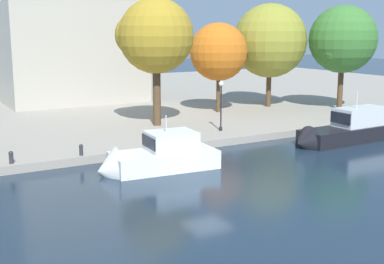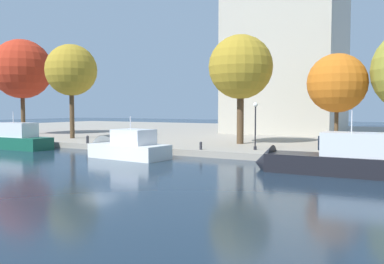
{
  "view_description": "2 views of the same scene",
  "coord_description": "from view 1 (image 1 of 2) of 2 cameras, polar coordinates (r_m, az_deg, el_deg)",
  "views": [
    {
      "loc": [
        -15.19,
        -24.53,
        8.86
      ],
      "look_at": [
        1.43,
        4.21,
        2.22
      ],
      "focal_mm": 48.87,
      "sensor_mm": 36.0,
      "label": 1
    },
    {
      "loc": [
        20.22,
        -21.94,
        4.12
      ],
      "look_at": [
        4.11,
        6.45,
        2.19
      ],
      "focal_mm": 37.87,
      "sensor_mm": 36.0,
      "label": 2
    }
  ],
  "objects": [
    {
      "name": "motor_yacht_1",
      "position": [
        33.11,
        -4.06,
        -3.12
      ],
      "size": [
        7.88,
        3.52,
        4.53
      ],
      "rotation": [
        0.0,
        0.0,
        3.06
      ],
      "color": "silver",
      "rests_on": "ground_plane"
    },
    {
      "name": "tree_2",
      "position": [
        44.9,
        -4.33,
        10.26
      ],
      "size": [
        6.36,
        6.39,
        10.82
      ],
      "color": "#4C3823",
      "rests_on": "dock_promenade"
    },
    {
      "name": "mooring_bollard_0",
      "position": [
        35.28,
        -12.01,
        -1.86
      ],
      "size": [
        0.28,
        0.28,
        0.77
      ],
      "color": "#2D2D33",
      "rests_on": "dock_promenade"
    },
    {
      "name": "mooring_bollard_2",
      "position": [
        34.36,
        -19.14,
        -2.57
      ],
      "size": [
        0.3,
        0.3,
        0.8
      ],
      "color": "#2D2D33",
      "rests_on": "dock_promenade"
    },
    {
      "name": "lamp_post",
      "position": [
        42.54,
        3.19,
        3.46
      ],
      "size": [
        0.4,
        0.4,
        4.06
      ],
      "color": "black",
      "rests_on": "dock_promenade"
    },
    {
      "name": "tree_3",
      "position": [
        51.92,
        2.88,
        8.76
      ],
      "size": [
        5.71,
        5.71,
        8.84
      ],
      "color": "#4C3823",
      "rests_on": "dock_promenade"
    },
    {
      "name": "motor_yacht_2",
      "position": [
        43.08,
        16.71,
        0.04
      ],
      "size": [
        10.84,
        2.9,
        4.81
      ],
      "rotation": [
        0.0,
        0.0,
        3.17
      ],
      "color": "black",
      "rests_on": "ground_plane"
    },
    {
      "name": "tree_1",
      "position": [
        55.87,
        16.23,
        9.56
      ],
      "size": [
        6.86,
        6.86,
        10.59
      ],
      "color": "#4C3823",
      "rests_on": "dock_promenade"
    },
    {
      "name": "dock_promenade",
      "position": [
        62.33,
        -15.66,
        2.98
      ],
      "size": [
        120.0,
        55.0,
        0.56
      ],
      "primitive_type": "cube",
      "color": "gray",
      "rests_on": "ground_plane"
    },
    {
      "name": "mooring_bollard_1",
      "position": [
        38.93,
        -0.14,
        -0.44
      ],
      "size": [
        0.25,
        0.25,
        0.7
      ],
      "color": "#2D2D33",
      "rests_on": "dock_promenade"
    },
    {
      "name": "ground_plane",
      "position": [
        30.18,
        1.67,
        -5.77
      ],
      "size": [
        220.0,
        220.0,
        0.0
      ],
      "primitive_type": "plane",
      "color": "#192838"
    },
    {
      "name": "tree_5",
      "position": [
        56.6,
        8.55,
        10.18
      ],
      "size": [
        7.73,
        8.12,
        10.83
      ],
      "color": "#4C3823",
      "rests_on": "dock_promenade"
    }
  ]
}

